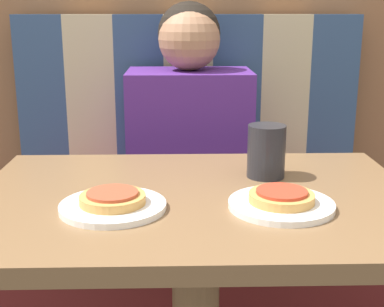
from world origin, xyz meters
The scene contains 9 objects.
booth_seat centered at (0.00, 0.60, 0.23)m, with size 1.14×0.46×0.46m.
booth_backrest centered at (0.00, 0.79, 0.76)m, with size 1.14×0.07×0.60m.
dining_table centered at (0.00, 0.00, 0.60)m, with size 0.89×0.62×0.71m.
person centered at (0.00, 0.60, 0.76)m, with size 0.37×0.24×0.64m.
plate_left centered at (-0.16, -0.08, 0.72)m, with size 0.20×0.20×0.01m.
plate_right centered at (0.16, -0.08, 0.72)m, with size 0.20×0.20×0.01m.
pizza_left centered at (-0.16, -0.08, 0.73)m, with size 0.12×0.12×0.02m.
pizza_right centered at (0.16, -0.08, 0.73)m, with size 0.12×0.12×0.02m.
drinking_cup centered at (0.16, 0.11, 0.77)m, with size 0.08×0.08×0.12m.
Camera 1 is at (-0.04, -1.01, 1.07)m, focal length 50.00 mm.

